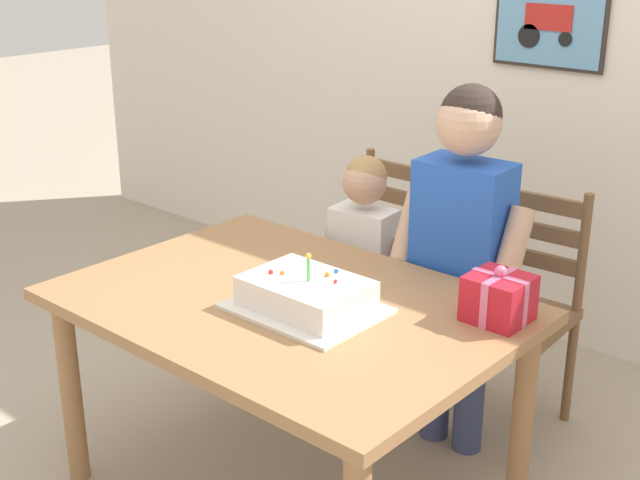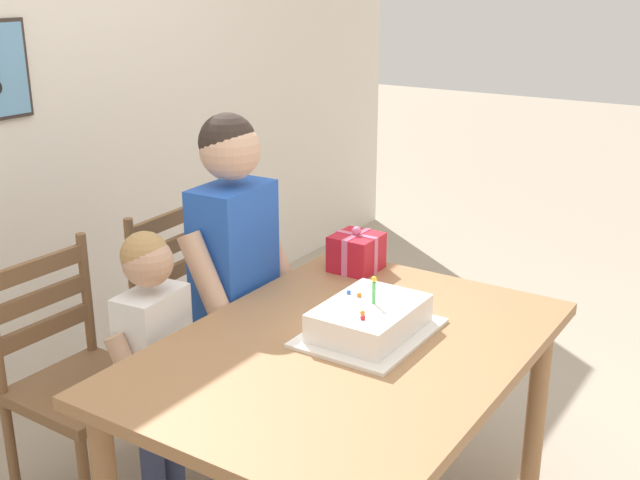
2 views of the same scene
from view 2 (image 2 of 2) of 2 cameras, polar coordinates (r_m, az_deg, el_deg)
The scene contains 7 objects.
dining_table at distance 2.45m, azimuth 1.96°, elevation -9.43°, with size 1.39×1.00×0.72m.
birthday_cake at distance 2.46m, azimuth 3.61°, elevation -5.82°, with size 0.44×0.34×0.19m.
gift_box_red_large at distance 2.97m, azimuth 2.65°, elevation -0.88°, with size 0.18×0.17×0.17m.
chair_left at distance 2.85m, azimuth -17.14°, elevation -9.75°, with size 0.43×0.43×0.92m.
chair_right at distance 3.23m, azimuth -8.91°, elevation -5.67°, with size 0.44×0.44×0.92m.
child_older at distance 2.88m, azimuth -6.22°, elevation -1.16°, with size 0.49×0.28×1.34m.
child_younger at distance 2.67m, azimuth -11.90°, elevation -7.67°, with size 0.38×0.23×1.02m.
Camera 2 is at (-1.86, -1.11, 1.79)m, focal length 44.18 mm.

